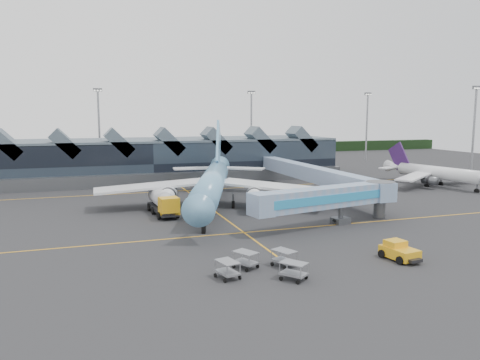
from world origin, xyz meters
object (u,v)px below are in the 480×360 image
object	(u,v)px
jet_bridge	(336,197)
fuel_truck	(162,201)
pushback_tug	(399,251)
regional_jet	(434,172)
main_airliner	(213,182)

from	to	relation	value
jet_bridge	fuel_truck	distance (m)	26.38
pushback_tug	regional_jet	bearing A→B (deg)	37.73
regional_jet	jet_bridge	xyz separation A→B (m)	(-38.39, -24.77, 0.91)
main_airliner	pushback_tug	distance (m)	35.41
main_airliner	regional_jet	size ratio (longest dim) A/B	1.64
pushback_tug	fuel_truck	bearing A→B (deg)	115.09
fuel_truck	jet_bridge	bearing A→B (deg)	-38.21
regional_jet	fuel_truck	distance (m)	61.07
main_airliner	jet_bridge	distance (m)	21.50
fuel_truck	regional_jet	bearing A→B (deg)	5.21
main_airliner	pushback_tug	xyz separation A→B (m)	(11.43, -33.34, -3.41)
regional_jet	jet_bridge	distance (m)	45.70
main_airliner	jet_bridge	size ratio (longest dim) A/B	1.81
jet_bridge	fuel_truck	world-z (taller)	jet_bridge
regional_jet	main_airliner	bearing A→B (deg)	176.74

